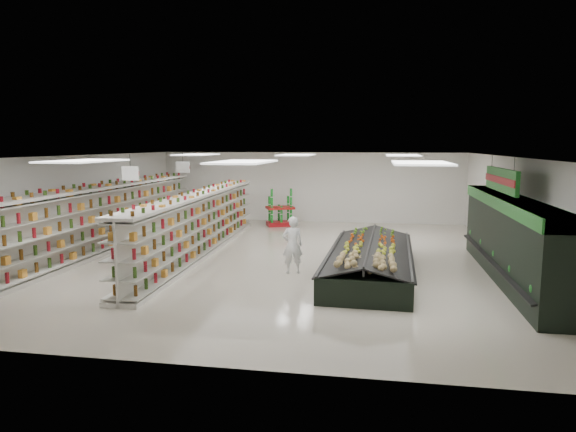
% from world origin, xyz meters
% --- Properties ---
extents(floor, '(16.00, 16.00, 0.00)m').
position_xyz_m(floor, '(0.00, 0.00, 0.00)').
color(floor, beige).
rests_on(floor, ground).
extents(ceiling, '(14.00, 16.00, 0.02)m').
position_xyz_m(ceiling, '(0.00, 0.00, 3.20)').
color(ceiling, white).
rests_on(ceiling, wall_back).
extents(wall_back, '(14.00, 0.02, 3.20)m').
position_xyz_m(wall_back, '(0.00, 8.00, 1.60)').
color(wall_back, white).
rests_on(wall_back, floor).
extents(wall_front, '(14.00, 0.02, 3.20)m').
position_xyz_m(wall_front, '(0.00, -8.00, 1.60)').
color(wall_front, white).
rests_on(wall_front, floor).
extents(wall_left, '(0.02, 16.00, 3.20)m').
position_xyz_m(wall_left, '(-7.00, 0.00, 1.60)').
color(wall_left, white).
rests_on(wall_left, floor).
extents(wall_right, '(0.02, 16.00, 3.20)m').
position_xyz_m(wall_right, '(7.00, 0.00, 1.60)').
color(wall_right, white).
rests_on(wall_right, floor).
extents(produce_wall_case, '(0.93, 8.00, 2.20)m').
position_xyz_m(produce_wall_case, '(6.53, -1.50, 1.24)').
color(produce_wall_case, black).
rests_on(produce_wall_case, floor).
extents(aisle_sign_near, '(0.52, 0.06, 0.75)m').
position_xyz_m(aisle_sign_near, '(-3.80, -2.00, 2.75)').
color(aisle_sign_near, white).
rests_on(aisle_sign_near, ceiling).
extents(aisle_sign_far, '(0.52, 0.06, 0.75)m').
position_xyz_m(aisle_sign_far, '(-3.80, 2.00, 2.75)').
color(aisle_sign_far, white).
rests_on(aisle_sign_far, ceiling).
extents(hortifruti_banner, '(0.12, 3.20, 0.95)m').
position_xyz_m(hortifruti_banner, '(6.25, -1.50, 2.65)').
color(hortifruti_banner, '#1E7324').
rests_on(hortifruti_banner, ceiling).
extents(gondola_left, '(1.14, 12.74, 2.21)m').
position_xyz_m(gondola_left, '(-5.95, 0.13, 1.01)').
color(gondola_left, silver).
rests_on(gondola_left, floor).
extents(gondola_center, '(1.18, 11.54, 2.00)m').
position_xyz_m(gondola_center, '(-2.60, 0.24, 0.92)').
color(gondola_center, silver).
rests_on(gondola_center, floor).
extents(produce_island, '(2.50, 6.37, 0.94)m').
position_xyz_m(produce_island, '(2.94, -1.49, 0.43)').
color(produce_island, black).
rests_on(produce_island, floor).
extents(soda_endcap, '(1.40, 1.20, 1.52)m').
position_xyz_m(soda_endcap, '(-1.09, 6.44, 0.73)').
color(soda_endcap, '#A11218').
rests_on(soda_endcap, floor).
extents(shopper_main, '(0.68, 0.57, 1.60)m').
position_xyz_m(shopper_main, '(0.80, -1.76, 0.80)').
color(shopper_main, silver).
rests_on(shopper_main, floor).
extents(shopper_background, '(0.61, 0.85, 1.59)m').
position_xyz_m(shopper_background, '(-2.82, 3.80, 0.79)').
color(shopper_background, tan).
rests_on(shopper_background, floor).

